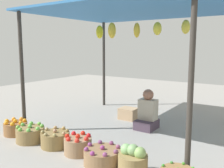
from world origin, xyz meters
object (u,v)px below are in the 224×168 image
basket_oranges (16,128)px  basket_green_apples (30,134)px  basket_purple_onions (102,156)px  vendor_person (147,114)px  basket_cabbages (133,162)px  wooden_crate_near_vendor (129,114)px  basket_potatoes (55,139)px  basket_red_tomatoes (78,145)px

basket_oranges → basket_green_apples: basket_green_apples is taller
basket_purple_onions → vendor_person: bearing=95.9°
vendor_person → basket_oranges: bearing=-138.2°
vendor_person → basket_cabbages: 1.87m
basket_purple_onions → basket_cabbages: 0.49m
vendor_person → basket_green_apples: vendor_person is taller
vendor_person → wooden_crate_near_vendor: bearing=150.4°
basket_potatoes → basket_red_tomatoes: 0.49m
basket_red_tomatoes → basket_green_apples: bearing=-175.8°
basket_potatoes → basket_purple_onions: basket_potatoes is taller
basket_red_tomatoes → basket_purple_onions: basket_red_tomatoes is taller
basket_potatoes → basket_cabbages: 1.49m
basket_potatoes → wooden_crate_near_vendor: 2.02m
vendor_person → basket_green_apples: size_ratio=1.65×
basket_green_apples → basket_potatoes: size_ratio=1.03×
basket_oranges → basket_cabbages: basket_cabbages is taller
basket_oranges → basket_green_apples: (0.51, -0.07, 0.00)m
basket_green_apples → basket_purple_onions: (1.52, -0.00, -0.01)m
vendor_person → basket_cabbages: size_ratio=1.95×
basket_cabbages → wooden_crate_near_vendor: bearing=121.7°
basket_purple_onions → wooden_crate_near_vendor: size_ratio=1.35×
basket_potatoes → basket_purple_onions: (1.00, -0.08, -0.01)m
basket_oranges → basket_potatoes: 1.03m
basket_oranges → wooden_crate_near_vendor: 2.35m
basket_red_tomatoes → basket_cabbages: (1.00, -0.10, 0.04)m
basket_cabbages → wooden_crate_near_vendor: (-1.30, 2.11, -0.05)m
basket_green_apples → wooden_crate_near_vendor: bearing=71.3°
vendor_person → basket_cabbages: (0.67, -1.75, -0.13)m
basket_purple_onions → basket_green_apples: bearing=179.9°
basket_oranges → basket_potatoes: (1.03, 0.01, 0.00)m
basket_cabbages → basket_potatoes: bearing=176.1°
basket_purple_onions → basket_cabbages: bearing=-2.3°
basket_green_apples → basket_potatoes: (0.52, 0.08, -0.00)m
basket_green_apples → vendor_person: bearing=52.1°
basket_green_apples → basket_potatoes: 0.52m
basket_oranges → basket_red_tomatoes: size_ratio=1.01×
vendor_person → basket_potatoes: (-0.82, -1.65, -0.18)m
basket_purple_onions → wooden_crate_near_vendor: basket_purple_onions is taller
basket_potatoes → basket_cabbages: (1.49, -0.10, 0.05)m
vendor_person → basket_potatoes: size_ratio=1.70×
basket_purple_onions → basket_cabbages: basket_cabbages is taller
vendor_person → basket_potatoes: 1.85m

